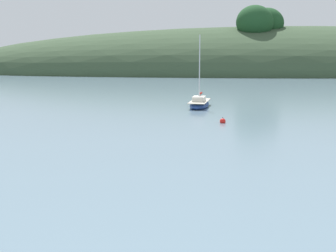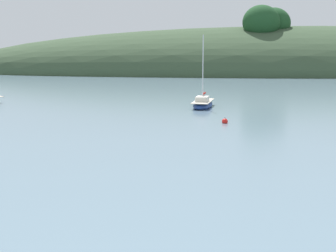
# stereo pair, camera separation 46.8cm
# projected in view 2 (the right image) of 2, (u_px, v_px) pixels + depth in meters

# --- Properties ---
(far_shoreline_hill) EXTENTS (150.00, 36.00, 22.81)m
(far_shoreline_hill) POSITION_uv_depth(u_px,v_px,m) (304.00, 72.00, 99.57)
(far_shoreline_hill) COLOR #384C33
(far_shoreline_hill) RESTS_ON ground
(sailboat_navy_dinghy) EXTENTS (2.50, 5.12, 6.79)m
(sailboat_navy_dinghy) POSITION_uv_depth(u_px,v_px,m) (203.00, 104.00, 44.13)
(sailboat_navy_dinghy) COLOR navy
(sailboat_navy_dinghy) RESTS_ON ground
(mooring_buoy_channel) EXTENTS (0.44, 0.44, 0.54)m
(mooring_buoy_channel) POSITION_uv_depth(u_px,v_px,m) (225.00, 121.00, 35.23)
(mooring_buoy_channel) COLOR red
(mooring_buoy_channel) RESTS_ON ground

